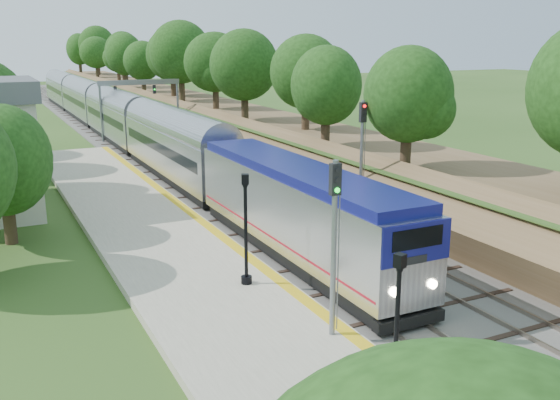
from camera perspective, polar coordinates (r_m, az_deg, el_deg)
name	(u,v)px	position (r m, az deg, el deg)	size (l,w,h in m)	color
trackbed	(127,133)	(71.72, -13.85, 5.93)	(9.50, 170.00, 0.28)	#4C4944
platform	(189,269)	(28.39, -8.35, -6.28)	(6.40, 68.00, 0.38)	#A19A82
yellow_stripe	(247,256)	(29.25, -3.03, -5.10)	(0.55, 68.00, 0.01)	gold
embankment	(198,113)	(73.70, -7.54, 7.92)	(10.64, 170.00, 11.70)	brown
signal_gantry	(139,93)	(66.45, -12.73, 9.48)	(8.40, 0.38, 6.20)	slate
trees_behind_platform	(27,167)	(30.63, -22.10, 2.78)	(7.82, 53.32, 7.21)	#332316
train	(118,121)	(65.56, -14.58, 7.02)	(2.92, 97.29, 4.29)	black
lamppost_mid	(396,335)	(17.84, 10.58, -12.03)	(0.42, 0.42, 4.26)	black
lamppost_far	(246,236)	(25.38, -3.14, -3.28)	(0.46, 0.46, 4.63)	black
signal_platform	(334,230)	(20.53, 4.97, -2.76)	(0.36, 0.28, 6.07)	slate
signal_farside	(362,148)	(35.25, 7.49, 4.73)	(0.37, 0.30, 6.83)	slate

